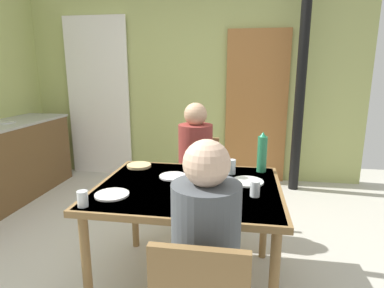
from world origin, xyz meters
name	(u,v)px	position (x,y,z in m)	size (l,w,h in m)	color
ground_plane	(137,266)	(0.00, 0.00, 0.00)	(5.92, 5.92, 0.00)	beige
wall_back	(187,83)	(0.00, 2.28, 1.31)	(4.68, 0.10, 2.63)	tan
door_wooden	(256,108)	(0.94, 2.20, 1.00)	(0.80, 0.05, 2.00)	#9E6431
stove_pipe_column	(301,85)	(1.44, 1.93, 1.31)	(0.12, 0.12, 2.63)	black
curtain_panel	(99,98)	(-1.26, 2.18, 1.10)	(0.90, 0.03, 2.21)	white
dining_table	(188,196)	(0.43, -0.14, 0.67)	(1.21, 1.00, 0.74)	olive
chair_far_diner	(197,178)	(0.37, 0.71, 0.50)	(0.40, 0.40, 0.87)	olive
person_near_diner	(206,236)	(0.64, -0.86, 0.78)	(0.30, 0.37, 0.77)	#4E5A5E
person_far_diner	(195,153)	(0.37, 0.57, 0.78)	(0.30, 0.37, 0.77)	maroon
water_bottle_green_near	(216,161)	(0.60, 0.05, 0.86)	(0.08, 0.08, 0.26)	#1C7D52
water_bottle_green_far	(262,153)	(0.93, 0.24, 0.89)	(0.07, 0.07, 0.31)	#2A7A4E
dinner_plate_near_left	(203,192)	(0.55, -0.26, 0.75)	(0.22, 0.22, 0.01)	white
dinner_plate_near_right	(173,176)	(0.30, 0.01, 0.75)	(0.20, 0.20, 0.01)	white
dinner_plate_far_center	(111,194)	(0.00, -0.39, 0.75)	(0.21, 0.21, 0.01)	white
dinner_plate_far_side	(247,182)	(0.82, -0.02, 0.75)	(0.22, 0.22, 0.01)	white
drinking_glass_by_near_diner	(83,199)	(-0.10, -0.57, 0.79)	(0.06, 0.06, 0.09)	silver
drinking_glass_by_far_diner	(232,167)	(0.71, 0.15, 0.80)	(0.06, 0.06, 0.11)	silver
drinking_glass_spare_center	(255,189)	(0.86, -0.26, 0.79)	(0.06, 0.06, 0.10)	silver
bread_plate_sliced	(139,166)	(-0.02, 0.21, 0.75)	(0.19, 0.19, 0.02)	#DBB77A
cutlery_knife_near	(177,204)	(0.42, -0.45, 0.74)	(0.15, 0.02, 0.00)	silver
cutlery_fork_near	(198,170)	(0.45, 0.19, 0.74)	(0.15, 0.02, 0.00)	silver
cutlery_knife_far	(228,206)	(0.71, -0.44, 0.74)	(0.15, 0.02, 0.00)	silver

